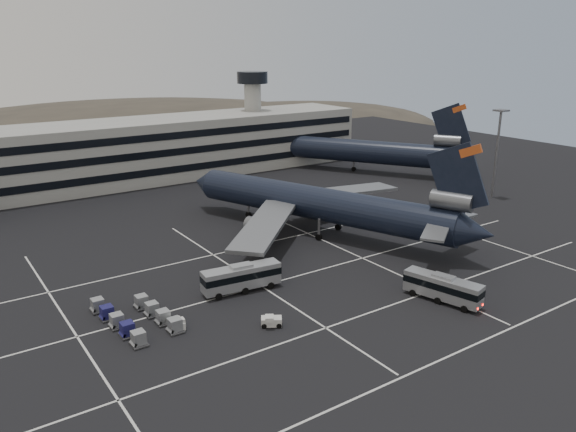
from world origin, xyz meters
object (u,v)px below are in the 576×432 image
at_px(bus_near, 443,287).
at_px(uld_cluster, 135,317).
at_px(trijet_main, 322,204).
at_px(tug_a, 178,324).
at_px(bus_far, 241,277).

relative_size(bus_near, uld_cluster, 0.81).
bearing_deg(uld_cluster, trijet_main, 19.63).
distance_m(bus_near, tug_a, 32.76).
distance_m(tug_a, uld_cluster, 5.28).
height_order(bus_near, uld_cluster, bus_near).
bearing_deg(bus_far, uld_cluster, 100.05).
bearing_deg(bus_near, uld_cluster, 140.17).
bearing_deg(uld_cluster, tug_a, -47.62).
xyz_separation_m(trijet_main, bus_far, (-22.81, -12.52, -3.22)).
bearing_deg(trijet_main, uld_cluster, 178.88).
xyz_separation_m(bus_near, bus_far, (-19.31, 16.88, 0.11)).
xyz_separation_m(bus_near, tug_a, (-30.40, 12.13, -1.31)).
bearing_deg(bus_far, bus_near, -124.41).
bearing_deg(trijet_main, tug_a, -173.76).
relative_size(bus_near, tug_a, 4.49).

